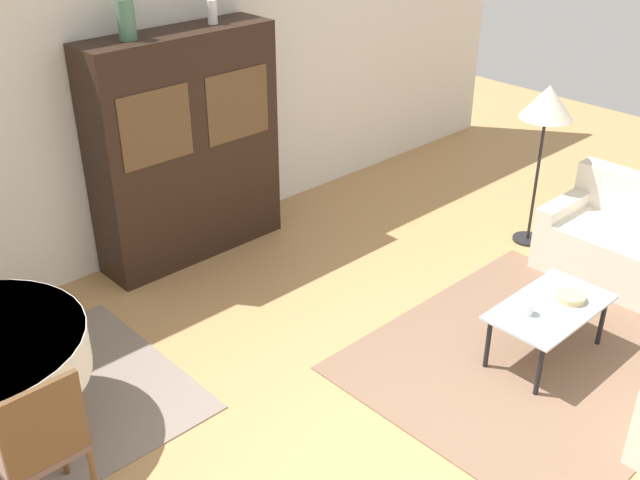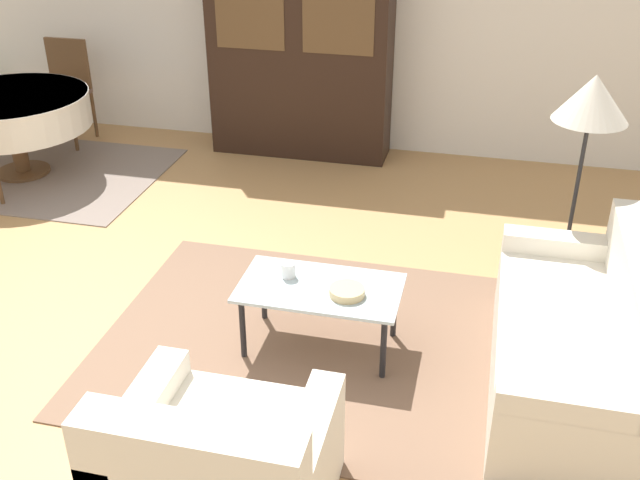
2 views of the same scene
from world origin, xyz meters
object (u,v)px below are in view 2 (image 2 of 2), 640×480
(armchair, at_px, (219,470))
(dining_chair_far, at_px, (65,84))
(couch, at_px, (580,345))
(cup, at_px, (288,270))
(bowl, at_px, (347,292))
(floor_lamp, at_px, (592,105))
(coffee_table, at_px, (320,293))
(dining_table, at_px, (11,111))
(display_cabinet, at_px, (301,50))

(armchair, bearing_deg, dining_chair_far, 126.81)
(couch, distance_m, dining_chair_far, 5.61)
(couch, bearing_deg, dining_chair_far, 58.75)
(armchair, distance_m, cup, 1.46)
(bowl, bearing_deg, floor_lamp, 41.20)
(couch, bearing_deg, coffee_table, 88.00)
(armchair, distance_m, bowl, 1.37)
(dining_chair_far, height_order, cup, dining_chair_far)
(coffee_table, height_order, cup, cup)
(couch, distance_m, dining_table, 5.20)
(armchair, bearing_deg, dining_table, 133.64)
(dining_chair_far, bearing_deg, display_cabinet, -174.17)
(coffee_table, bearing_deg, bowl, -17.23)
(armchair, bearing_deg, coffee_table, 84.75)
(dining_table, bearing_deg, display_cabinet, 25.97)
(couch, height_order, display_cabinet, display_cabinet)
(coffee_table, distance_m, floor_lamp, 2.04)
(coffee_table, distance_m, dining_table, 3.84)
(dining_chair_far, bearing_deg, cup, 137.90)
(armchair, bearing_deg, cup, 93.34)
(display_cabinet, height_order, bowl, display_cabinet)
(display_cabinet, relative_size, floor_lamp, 1.33)
(dining_chair_far, relative_size, floor_lamp, 0.67)
(dining_table, bearing_deg, dining_chair_far, 90.00)
(bowl, bearing_deg, dining_table, 150.11)
(armchair, relative_size, cup, 9.88)
(dining_table, bearing_deg, cup, -31.31)
(display_cabinet, relative_size, dining_chair_far, 2.00)
(coffee_table, distance_m, cup, 0.24)
(armchair, xyz_separation_m, coffee_table, (0.13, 1.39, 0.09))
(armchair, relative_size, floor_lamp, 0.63)
(armchair, xyz_separation_m, floor_lamp, (1.59, 2.46, 1.01))
(armchair, relative_size, dining_chair_far, 0.94)
(display_cabinet, distance_m, cup, 3.16)
(coffee_table, xyz_separation_m, cup, (-0.21, 0.06, 0.09))
(dining_chair_far, bearing_deg, bowl, 140.05)
(armchair, distance_m, display_cabinet, 4.61)
(armchair, distance_m, dining_table, 4.61)
(couch, xyz_separation_m, coffee_table, (-1.49, 0.05, 0.08))
(couch, relative_size, coffee_table, 1.77)
(coffee_table, height_order, dining_chair_far, dining_chair_far)
(dining_table, distance_m, dining_chair_far, 0.91)
(cup, relative_size, bowl, 0.46)
(armchair, xyz_separation_m, dining_table, (-3.17, 3.33, 0.30))
(floor_lamp, bearing_deg, display_cabinet, 139.88)
(armchair, relative_size, bowl, 4.56)
(display_cabinet, xyz_separation_m, cup, (0.72, -3.03, -0.52))
(bowl, bearing_deg, couch, 0.07)
(display_cabinet, xyz_separation_m, floor_lamp, (2.40, -2.02, 0.31))
(couch, bearing_deg, dining_table, 67.40)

